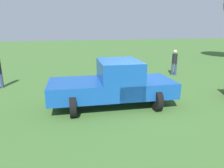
{
  "coord_description": "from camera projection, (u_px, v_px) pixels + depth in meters",
  "views": [
    {
      "loc": [
        -7.94,
        2.53,
        3.1
      ],
      "look_at": [
        -0.24,
        0.76,
        0.9
      ],
      "focal_mm": 33.45,
      "sensor_mm": 36.0,
      "label": 1
    }
  ],
  "objects": [
    {
      "name": "ground_plane",
      "position": [
        128.0,
        102.0,
        8.83
      ],
      "size": [
        80.0,
        80.0,
        0.0
      ],
      "primitive_type": "plane",
      "color": "#3D662D"
    },
    {
      "name": "pickup_truck",
      "position": [
        115.0,
        83.0,
        8.22
      ],
      "size": [
        2.52,
        4.94,
        1.82
      ],
      "rotation": [
        0.0,
        0.0,
        1.54
      ],
      "color": "black",
      "rests_on": "ground_plane"
    },
    {
      "name": "person_bystander",
      "position": [
        174.0,
        61.0,
        13.44
      ],
      "size": [
        0.4,
        0.4,
        1.64
      ],
      "rotation": [
        0.0,
        0.0,
        5.97
      ],
      "color": "navy",
      "rests_on": "ground_plane"
    }
  ]
}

